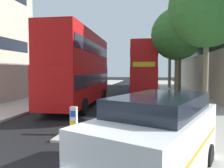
# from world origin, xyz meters

# --- Properties ---
(sidewalk_right) EXTENTS (4.00, 80.00, 0.14)m
(sidewalk_right) POSITION_xyz_m (6.50, 16.00, 0.07)
(sidewalk_right) COLOR #ADA89E
(sidewalk_right) RESTS_ON ground
(sidewalk_left) EXTENTS (4.00, 80.00, 0.14)m
(sidewalk_left) POSITION_xyz_m (-6.50, 16.00, 0.07)
(sidewalk_left) COLOR #ADA89E
(sidewalk_left) RESTS_ON ground
(kerb_line_outer) EXTENTS (0.10, 56.00, 0.01)m
(kerb_line_outer) POSITION_xyz_m (4.40, 14.00, 0.00)
(kerb_line_outer) COLOR yellow
(kerb_line_outer) RESTS_ON ground
(kerb_line_inner) EXTENTS (0.10, 56.00, 0.01)m
(kerb_line_inner) POSITION_xyz_m (4.24, 14.00, 0.00)
(kerb_line_inner) COLOR yellow
(kerb_line_inner) RESTS_ON ground
(traffic_island) EXTENTS (1.10, 2.20, 0.10)m
(traffic_island) POSITION_xyz_m (0.00, 4.73, 0.05)
(traffic_island) COLOR #ADA89E
(traffic_island) RESTS_ON ground
(keep_left_bollard) EXTENTS (0.36, 0.28, 1.11)m
(keep_left_bollard) POSITION_xyz_m (0.00, 4.73, 0.61)
(keep_left_bollard) COLOR silver
(keep_left_bollard) RESTS_ON traffic_island
(double_decker_bus_away) EXTENTS (3.06, 10.88, 5.64)m
(double_decker_bus_away) POSITION_xyz_m (-2.25, 12.23, 3.03)
(double_decker_bus_away) COLOR #B20F0F
(double_decker_bus_away) RESTS_ON ground
(double_decker_bus_oncoming) EXTENTS (3.02, 10.87, 5.64)m
(double_decker_bus_oncoming) POSITION_xyz_m (2.37, 21.04, 3.03)
(double_decker_bus_oncoming) COLOR red
(double_decker_bus_oncoming) RESTS_ON ground
(taxi_minivan) EXTENTS (3.58, 5.16, 2.12)m
(taxi_minivan) POSITION_xyz_m (3.36, 1.34, 1.07)
(taxi_minivan) COLOR white
(taxi_minivan) RESTS_ON ground
(street_tree_near) EXTENTS (2.85, 2.85, 7.50)m
(street_tree_near) POSITION_xyz_m (5.89, 30.44, 6.07)
(street_tree_near) COLOR #6B6047
(street_tree_near) RESTS_ON sidewalk_right
(street_tree_mid) EXTENTS (4.04, 4.04, 7.85)m
(street_tree_mid) POSITION_xyz_m (6.03, 8.38, 5.94)
(street_tree_mid) COLOR #6B6047
(street_tree_mid) RESTS_ON sidewalk_right
(street_tree_far) EXTENTS (3.12, 3.12, 7.21)m
(street_tree_far) POSITION_xyz_m (6.57, 23.81, 5.73)
(street_tree_far) COLOR #6B6047
(street_tree_far) RESTS_ON sidewalk_right
(street_tree_distant) EXTENTS (4.31, 4.31, 7.78)m
(street_tree_distant) POSITION_xyz_m (5.27, 15.16, 5.74)
(street_tree_distant) COLOR #6B6047
(street_tree_distant) RESTS_ON sidewalk_right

